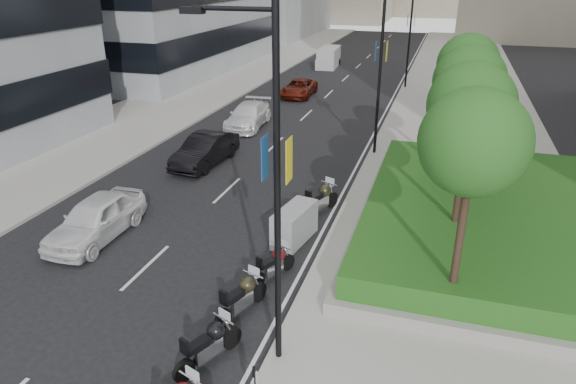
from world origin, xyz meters
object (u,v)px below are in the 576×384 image
at_px(car_a, 96,219).
at_px(car_c, 248,116).
at_px(lamp_post_0, 271,181).
at_px(lamp_post_1, 378,61).
at_px(car_d, 299,88).
at_px(car_b, 205,150).
at_px(delivery_van, 328,58).
at_px(motorcycle_3, 242,296).
at_px(motorcycle_5, 295,225).
at_px(lamp_post_2, 409,27).
at_px(motorcycle_4, 274,264).
at_px(motorcycle_2, 209,344).
at_px(motorcycle_6, 321,199).

distance_m(car_a, car_c, 15.77).
relative_size(lamp_post_0, lamp_post_1, 1.00).
relative_size(lamp_post_1, car_d, 1.88).
bearing_deg(lamp_post_1, car_b, -152.96).
bearing_deg(delivery_van, car_b, -92.56).
bearing_deg(motorcycle_3, motorcycle_5, 15.87).
bearing_deg(lamp_post_2, motorcycle_3, -92.54).
height_order(motorcycle_4, car_c, car_c).
xyz_separation_m(lamp_post_0, lamp_post_1, (0.00, 17.00, 0.00)).
distance_m(motorcycle_5, car_b, 9.46).
bearing_deg(motorcycle_3, motorcycle_4, 10.30).
bearing_deg(motorcycle_2, car_b, 49.37).
relative_size(motorcycle_3, car_a, 0.47).
distance_m(lamp_post_0, motorcycle_5, 7.79).
distance_m(lamp_post_1, car_a, 15.84).
height_order(lamp_post_0, motorcycle_3, lamp_post_0).
bearing_deg(motorcycle_4, car_c, 47.74).
distance_m(motorcycle_3, motorcycle_4, 2.11).
bearing_deg(car_c, motorcycle_5, -66.59).
bearing_deg(lamp_post_2, car_d, -144.91).
bearing_deg(car_d, motorcycle_5, -76.20).
distance_m(motorcycle_3, motorcycle_5, 4.74).
bearing_deg(motorcycle_2, lamp_post_1, 18.50).
bearing_deg(lamp_post_1, lamp_post_0, -90.00).
xyz_separation_m(motorcycle_3, car_c, (-7.01, 18.54, 0.14)).
distance_m(lamp_post_1, motorcycle_3, 16.13).
bearing_deg(motorcycle_4, lamp_post_0, -138.18).
height_order(lamp_post_0, car_a, lamp_post_0).
height_order(car_a, car_d, car_a).
height_order(car_c, car_d, car_c).
distance_m(motorcycle_6, car_d, 21.74).
relative_size(lamp_post_0, motorcycle_3, 4.11).
bearing_deg(motorcycle_3, motorcycle_6, 13.91).
xyz_separation_m(car_b, car_d, (0.31, 16.67, -0.12)).
xyz_separation_m(motorcycle_2, car_c, (-6.98, 20.73, 0.15)).
bearing_deg(motorcycle_5, car_a, 115.49).
bearing_deg(car_c, lamp_post_1, -24.28).
bearing_deg(motorcycle_5, car_d, 25.93).
distance_m(motorcycle_4, car_d, 26.71).
relative_size(lamp_post_2, motorcycle_4, 4.73).
distance_m(lamp_post_2, car_c, 17.68).
distance_m(motorcycle_4, car_b, 11.52).
xyz_separation_m(car_c, delivery_van, (-0.03, 23.14, 0.18)).
xyz_separation_m(motorcycle_2, motorcycle_5, (0.23, 6.92, 0.08)).
bearing_deg(motorcycle_4, motorcycle_2, -160.49).
bearing_deg(lamp_post_0, motorcycle_6, 95.86).
bearing_deg(motorcycle_5, motorcycle_6, 2.38).
bearing_deg(lamp_post_0, motorcycle_4, 108.02).
bearing_deg(motorcycle_2, lamp_post_0, -44.36).
relative_size(motorcycle_2, car_c, 0.41).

